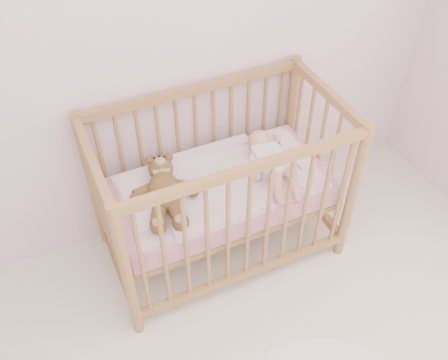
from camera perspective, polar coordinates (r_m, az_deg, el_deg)
wall_back at (r=2.54m, az=-13.07°, el=15.86°), size 4.00×0.02×2.70m
crib at (r=2.83m, az=-0.42°, el=-1.10°), size 1.36×0.76×1.00m
mattress at (r=2.84m, az=-0.42°, el=-1.31°), size 1.22×0.62×0.13m
blanket at (r=2.79m, az=-0.43°, el=-0.23°), size 1.10×0.58×0.06m
baby at (r=2.82m, az=5.28°, el=2.35°), size 0.35×0.62×0.14m
teddy_bear at (r=2.63m, az=-6.84°, el=-1.27°), size 0.50×0.62×0.15m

